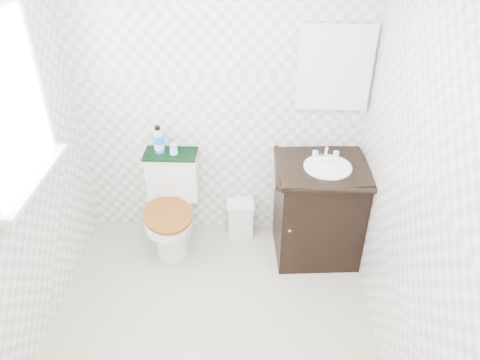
# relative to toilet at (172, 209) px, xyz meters

# --- Properties ---
(floor) EXTENTS (2.40, 2.40, 0.00)m
(floor) POSITION_rel_toilet_xyz_m (0.38, -0.97, -0.34)
(floor) COLOR #B4AB91
(floor) RESTS_ON ground
(wall_back) EXTENTS (2.40, 0.00, 2.40)m
(wall_back) POSITION_rel_toilet_xyz_m (0.38, 0.23, 0.86)
(wall_back) COLOR white
(wall_back) RESTS_ON ground
(wall_right) EXTENTS (0.00, 2.40, 2.40)m
(wall_right) POSITION_rel_toilet_xyz_m (1.48, -0.97, 0.86)
(wall_right) COLOR white
(wall_right) RESTS_ON ground
(window) EXTENTS (0.02, 0.70, 0.90)m
(window) POSITION_rel_toilet_xyz_m (-0.69, -0.72, 1.21)
(window) COLOR white
(window) RESTS_ON wall_left
(mirror) EXTENTS (0.50, 0.02, 0.60)m
(mirror) POSITION_rel_toilet_xyz_m (1.20, 0.21, 1.11)
(mirror) COLOR silver
(mirror) RESTS_ON wall_back
(toilet) EXTENTS (0.47, 0.66, 0.77)m
(toilet) POSITION_rel_toilet_xyz_m (0.00, 0.00, 0.00)
(toilet) COLOR white
(toilet) RESTS_ON floor
(vanity) EXTENTS (0.70, 0.62, 0.92)m
(vanity) POSITION_rel_toilet_xyz_m (1.15, -0.07, 0.09)
(vanity) COLOR black
(vanity) RESTS_ON floor
(trash_bin) EXTENTS (0.24, 0.20, 0.32)m
(trash_bin) POSITION_rel_toilet_xyz_m (0.54, 0.13, -0.18)
(trash_bin) COLOR white
(trash_bin) RESTS_ON floor
(towel) EXTENTS (0.41, 0.22, 0.02)m
(towel) POSITION_rel_toilet_xyz_m (0.00, 0.12, 0.44)
(towel) COLOR black
(towel) RESTS_ON toilet
(mouthwash_bottle) EXTENTS (0.08, 0.08, 0.22)m
(mouthwash_bottle) POSITION_rel_toilet_xyz_m (-0.08, 0.13, 0.55)
(mouthwash_bottle) COLOR blue
(mouthwash_bottle) RESTS_ON towel
(cup) EXTENTS (0.07, 0.07, 0.08)m
(cup) POSITION_rel_toilet_xyz_m (0.03, 0.11, 0.49)
(cup) COLOR #9BCEFF
(cup) RESTS_ON towel
(soap_bar) EXTENTS (0.07, 0.04, 0.02)m
(soap_bar) POSITION_rel_toilet_xyz_m (1.15, 0.06, 0.49)
(soap_bar) COLOR #166C6D
(soap_bar) RESTS_ON vanity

